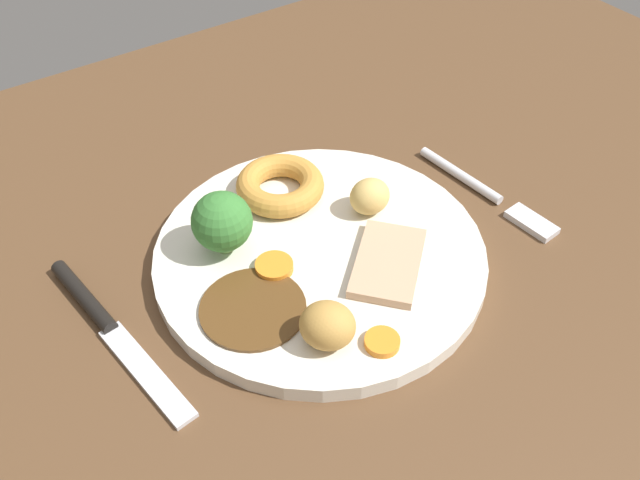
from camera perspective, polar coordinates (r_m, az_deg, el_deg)
name	(u,v)px	position (r cm, az deg, el deg)	size (l,w,h in cm)	color
dining_table	(307,291)	(55.93, -1.09, -4.28)	(120.00, 84.00, 3.60)	brown
dinner_plate	(320,255)	(55.23, 0.00, -1.27)	(26.84, 26.84, 1.40)	silver
gravy_pool	(253,308)	(50.55, -5.66, -5.74)	(7.96, 7.96, 0.30)	#563819
meat_slice_main	(388,263)	(53.36, 5.72, -1.91)	(8.19, 4.92, 0.80)	tan
yorkshire_pudding	(280,185)	(59.18, -3.37, 4.62)	(7.69, 7.69, 2.07)	#C68938
roast_potato_left	(327,325)	(47.37, 0.63, -7.18)	(3.68, 4.00, 3.31)	#BC8C42
roast_potato_right	(370,196)	(57.23, 4.20, 3.67)	(3.50, 3.01, 3.18)	#D8B260
carrot_coin_front	(274,267)	(53.01, -3.87, -2.25)	(3.00, 3.00, 0.67)	orange
carrot_coin_back	(382,342)	(48.39, 5.20, -8.54)	(2.55, 2.55, 0.58)	orange
broccoli_floret	(222,222)	(53.28, -8.23, 1.52)	(4.84, 4.84, 5.40)	#8CB766
fork	(488,194)	(63.23, 13.95, 3.80)	(2.79, 15.32, 0.90)	silver
knife	(105,323)	(53.31, -17.58, -6.65)	(3.75, 18.54, 1.20)	black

